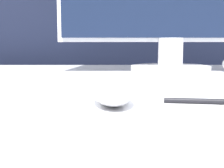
{
  "coord_description": "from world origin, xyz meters",
  "views": [
    {
      "loc": [
        -0.01,
        -0.64,
        0.86
      ],
      "look_at": [
        -0.01,
        -0.16,
        0.8
      ],
      "focal_mm": 50.0,
      "sensor_mm": 36.0,
      "label": 1
    }
  ],
  "objects": [
    {
      "name": "computer_mouse_near",
      "position": [
        -0.01,
        -0.2,
        0.8
      ],
      "size": [
        0.07,
        0.13,
        0.04
      ],
      "rotation": [
        0.0,
        0.0,
        0.07
      ],
      "color": "silver",
      "rests_on": "desk"
    },
    {
      "name": "partition_panel",
      "position": [
        0.0,
        0.71,
        0.65
      ],
      "size": [
        5.0,
        0.03,
        1.29
      ],
      "color": "black",
      "rests_on": "ground_plane"
    },
    {
      "name": "pen",
      "position": [
        0.14,
        -0.2,
        0.78
      ],
      "size": [
        0.13,
        0.03,
        0.01
      ],
      "rotation": [
        0.0,
        0.0,
        -0.16
      ],
      "color": "black",
      "rests_on": "desk"
    },
    {
      "name": "keyboard",
      "position": [
        -0.09,
        -0.03,
        0.78
      ],
      "size": [
        0.38,
        0.17,
        0.02
      ],
      "rotation": [
        0.0,
        0.0,
        -0.09
      ],
      "color": "silver",
      "rests_on": "desk"
    }
  ]
}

